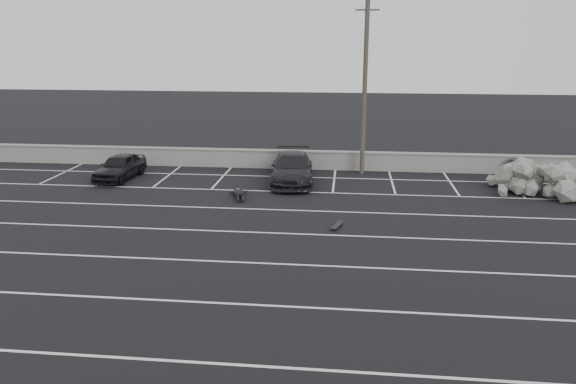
# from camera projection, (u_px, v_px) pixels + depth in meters

# --- Properties ---
(ground) EXTENTS (120.00, 120.00, 0.00)m
(ground) POSITION_uv_depth(u_px,v_px,m) (294.00, 265.00, 18.55)
(ground) COLOR black
(ground) RESTS_ON ground
(seawall) EXTENTS (50.00, 0.45, 1.06)m
(seawall) POSITION_uv_depth(u_px,v_px,m) (318.00, 160.00, 31.82)
(seawall) COLOR gray
(seawall) RESTS_ON ground
(stall_lines) EXTENTS (36.00, 20.05, 0.01)m
(stall_lines) POSITION_uv_depth(u_px,v_px,m) (302.00, 222.00, 22.78)
(stall_lines) COLOR silver
(stall_lines) RESTS_ON ground
(car_left) EXTENTS (1.87, 4.03, 1.34)m
(car_left) POSITION_uv_depth(u_px,v_px,m) (120.00, 167.00, 29.60)
(car_left) COLOR black
(car_left) RESTS_ON ground
(car_right) EXTENTS (2.51, 5.29, 1.49)m
(car_right) POSITION_uv_depth(u_px,v_px,m) (292.00, 168.00, 28.85)
(car_right) COLOR black
(car_right) RESTS_ON ground
(utility_pole) EXTENTS (1.23, 0.25, 9.22)m
(utility_pole) POSITION_uv_depth(u_px,v_px,m) (365.00, 88.00, 29.70)
(utility_pole) COLOR #4C4238
(utility_pole) RESTS_ON ground
(trash_bin) EXTENTS (0.79, 0.79, 0.92)m
(trash_bin) POSITION_uv_depth(u_px,v_px,m) (514.00, 168.00, 30.25)
(trash_bin) COLOR #28282B
(trash_bin) RESTS_ON ground
(riprap_pile) EXTENTS (5.08, 4.04, 1.35)m
(riprap_pile) POSITION_uv_depth(u_px,v_px,m) (544.00, 184.00, 26.82)
(riprap_pile) COLOR gray
(riprap_pile) RESTS_ON ground
(person) EXTENTS (2.05, 2.76, 0.46)m
(person) POSITION_uv_depth(u_px,v_px,m) (239.00, 191.00, 26.51)
(person) COLOR black
(person) RESTS_ON ground
(skateboard) EXTENTS (0.46, 0.90, 0.10)m
(skateboard) POSITION_uv_depth(u_px,v_px,m) (337.00, 226.00, 22.11)
(skateboard) COLOR black
(skateboard) RESTS_ON ground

